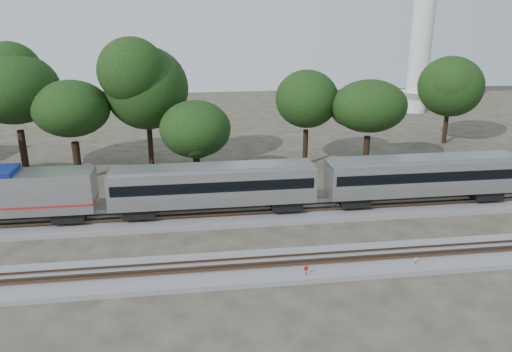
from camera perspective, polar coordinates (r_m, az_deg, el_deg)
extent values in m
plane|color=#383328|center=(40.95, -0.28, -7.96)|extent=(160.00, 160.00, 0.00)
cube|color=slate|center=(46.28, -1.26, -4.45)|extent=(160.00, 5.00, 0.40)
cube|color=brown|center=(45.44, -1.16, -4.28)|extent=(160.00, 0.08, 0.15)
cube|color=brown|center=(46.76, -1.37, -3.60)|extent=(160.00, 0.08, 0.15)
cube|color=slate|center=(37.35, 0.55, -10.40)|extent=(160.00, 5.00, 0.40)
cube|color=brown|center=(36.51, 0.71, -10.31)|extent=(160.00, 0.08, 0.15)
cube|color=brown|center=(37.76, 0.39, -9.27)|extent=(160.00, 0.08, 0.15)
cube|color=silver|center=(46.98, -24.65, -1.65)|extent=(11.20, 3.17, 3.49)
cube|color=#A3191E|center=(47.66, -25.97, -2.71)|extent=(13.73, 3.21, 0.19)
cube|color=black|center=(46.88, -20.52, -4.05)|extent=(2.75, 2.32, 0.95)
cube|color=silver|center=(44.96, -4.89, -1.03)|extent=(18.38, 3.17, 3.17)
cube|color=black|center=(44.85, -4.90, -0.65)|extent=(17.75, 3.22, 0.95)
cube|color=gray|center=(44.44, -4.94, 0.96)|extent=(17.96, 2.54, 0.37)
cube|color=black|center=(45.88, -13.16, -3.81)|extent=(2.75, 2.32, 0.95)
cube|color=black|center=(46.45, 3.42, -3.05)|extent=(2.75, 2.32, 0.95)
cube|color=silver|center=(49.92, 18.45, 0.06)|extent=(18.38, 3.17, 3.17)
cube|color=black|center=(49.82, 18.49, 0.40)|extent=(17.75, 3.22, 0.95)
cube|color=gray|center=(49.45, 18.64, 1.86)|extent=(17.96, 2.54, 0.37)
cube|color=black|center=(48.08, 11.05, -2.61)|extent=(2.75, 2.32, 0.95)
cube|color=black|center=(53.78, 24.62, -1.72)|extent=(2.75, 2.32, 0.95)
cylinder|color=#512D19|center=(36.09, 5.73, -11.07)|extent=(0.07, 0.07, 0.99)
cylinder|color=red|center=(35.88, 5.75, -10.47)|extent=(0.35, 0.09, 0.35)
cylinder|color=#512D19|center=(39.23, 17.74, -9.53)|extent=(0.05, 0.05, 0.79)
cylinder|color=silver|center=(39.07, 17.79, -9.07)|extent=(0.27, 0.14, 0.28)
cube|color=#512D19|center=(38.42, 13.65, -10.18)|extent=(0.53, 0.34, 0.30)
cylinder|color=silver|center=(97.36, 18.40, 14.74)|extent=(3.82, 3.82, 26.74)
cone|color=silver|center=(98.61, 17.73, 8.11)|extent=(6.11, 6.11, 3.82)
cylinder|color=black|center=(62.45, -25.00, 2.34)|extent=(0.70, 0.70, 5.42)
ellipsoid|color=black|center=(61.03, -25.94, 8.98)|extent=(10.22, 10.22, 8.69)
cylinder|color=black|center=(59.12, -19.76, 1.62)|extent=(0.70, 0.70, 4.36)
ellipsoid|color=black|center=(57.80, -20.39, 7.24)|extent=(8.22, 8.22, 6.99)
cylinder|color=black|center=(59.82, -11.94, 2.98)|extent=(0.70, 0.70, 5.28)
ellipsoid|color=black|center=(58.36, -12.41, 9.78)|extent=(9.97, 9.97, 8.47)
cylinder|color=black|center=(54.30, -6.76, 0.63)|extent=(0.70, 0.70, 3.40)
ellipsoid|color=black|center=(53.07, -6.95, 5.37)|extent=(6.41, 6.41, 5.45)
cylinder|color=black|center=(61.47, 5.65, 3.28)|extent=(0.70, 0.70, 4.39)
ellipsoid|color=black|center=(60.18, 5.83, 8.76)|extent=(8.28, 8.28, 7.04)
cylinder|color=black|center=(60.44, 12.47, 2.55)|extent=(0.70, 0.70, 4.16)
ellipsoid|color=black|center=(59.18, 12.85, 7.80)|extent=(7.84, 7.84, 6.66)
cylinder|color=black|center=(76.47, 20.82, 5.16)|extent=(0.70, 0.70, 4.35)
ellipsoid|color=black|center=(75.45, 21.33, 9.52)|extent=(8.20, 8.20, 6.97)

